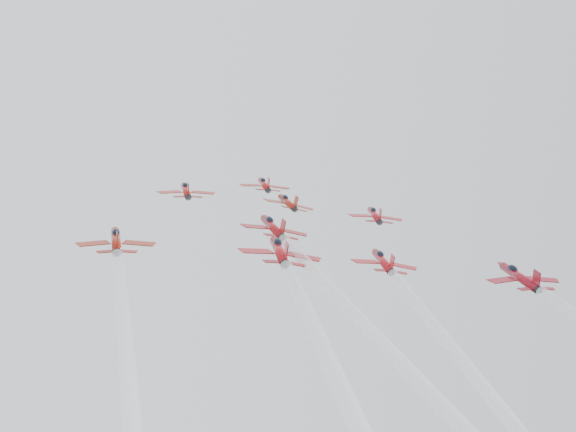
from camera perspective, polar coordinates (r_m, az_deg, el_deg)
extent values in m
cylinder|color=#AF1012|center=(147.02, -1.69, 2.21)|extent=(1.09, 8.35, 7.11)
cone|color=#AF1012|center=(152.88, -2.05, 2.64)|extent=(1.09, 2.37, 2.22)
cone|color=black|center=(141.66, -1.34, 1.78)|extent=(1.09, 1.61, 1.59)
ellipsoid|color=black|center=(149.15, -1.80, 2.56)|extent=(0.99, 2.25, 2.07)
cube|color=#AF1012|center=(145.80, -2.68, 2.25)|extent=(4.02, 2.53, 1.20)
cube|color=#AF1012|center=(146.77, -0.63, 2.01)|extent=(4.02, 2.53, 1.20)
cube|color=#AF1012|center=(142.61, -1.35, 2.34)|extent=(0.12, 2.63, 2.66)
cube|color=#AF1012|center=(142.37, -1.95, 1.92)|extent=(1.93, 1.25, 0.69)
cube|color=#AF1012|center=(142.88, -0.87, 1.80)|extent=(1.93, 1.25, 0.69)
cylinder|color=#B31811|center=(131.16, -7.26, 1.78)|extent=(1.09, 8.34, 7.10)
cone|color=#B31811|center=(137.06, -7.42, 2.28)|extent=(1.09, 2.37, 2.22)
cone|color=black|center=(125.75, -7.11, 1.28)|extent=(1.09, 1.61, 1.59)
ellipsoid|color=black|center=(133.29, -7.30, 2.18)|extent=(0.99, 2.25, 2.07)
cube|color=#B31811|center=(130.19, -8.41, 1.82)|extent=(4.02, 2.53, 1.20)
cube|color=#B31811|center=(130.65, -6.09, 1.56)|extent=(4.02, 2.53, 1.20)
cube|color=#B31811|center=(126.68, -7.07, 1.91)|extent=(0.12, 2.63, 2.66)
cube|color=#B31811|center=(126.60, -7.76, 1.44)|extent=(1.93, 1.25, 0.69)
cube|color=#B31811|center=(126.84, -6.52, 1.30)|extent=(1.93, 1.25, 0.69)
cylinder|color=#9D1E0F|center=(133.46, -0.02, 0.94)|extent=(1.03, 7.86, 6.70)
cone|color=#9D1E0F|center=(138.92, -0.46, 1.44)|extent=(1.03, 2.24, 2.09)
cone|color=black|center=(128.46, 0.41, 0.45)|extent=(1.03, 1.51, 1.50)
ellipsoid|color=black|center=(135.43, -0.16, 1.33)|extent=(0.93, 2.12, 1.95)
cube|color=#9D1E0F|center=(132.24, -1.02, 0.98)|extent=(3.79, 2.39, 1.13)
cube|color=#9D1E0F|center=(133.31, 1.08, 0.74)|extent=(3.79, 2.39, 1.13)
cube|color=#9D1E0F|center=(129.32, 0.39, 1.04)|extent=(0.11, 2.48, 2.51)
cube|color=#9D1E0F|center=(129.07, -0.23, 0.60)|extent=(1.82, 1.18, 0.65)
cube|color=#9D1E0F|center=(129.64, 0.89, 0.48)|extent=(1.82, 1.18, 0.65)
cylinder|color=#B0101A|center=(134.98, 6.20, 0.03)|extent=(1.07, 8.23, 7.01)
cone|color=#B0101A|center=(140.53, 5.50, 0.58)|extent=(1.07, 2.34, 2.19)
cone|color=black|center=(129.92, 6.89, -0.52)|extent=(1.07, 1.59, 1.57)
ellipsoid|color=black|center=(136.98, 5.96, 0.44)|extent=(0.98, 2.22, 2.04)
cube|color=#B0101A|center=(133.45, 5.22, 0.05)|extent=(3.96, 2.50, 1.19)
cube|color=#B0101A|center=(135.13, 7.34, -0.19)|extent=(3.96, 2.50, 1.19)
cube|color=#B0101A|center=(130.78, 6.82, 0.10)|extent=(0.12, 2.59, 2.62)
cube|color=#B0101A|center=(130.38, 6.20, -0.36)|extent=(1.90, 1.23, 0.68)
cube|color=#B0101A|center=(131.27, 7.32, -0.48)|extent=(1.90, 1.23, 0.68)
cylinder|color=#9F0F14|center=(113.56, -1.09, -0.82)|extent=(1.15, 8.86, 7.54)
cone|color=#9F0F14|center=(119.69, -1.61, -0.08)|extent=(1.15, 2.52, 2.36)
cone|color=black|center=(107.95, -0.57, -1.58)|extent=(1.15, 1.71, 1.69)
ellipsoid|color=black|center=(115.76, -1.26, -0.28)|extent=(1.05, 2.39, 2.19)
cube|color=#9F0F14|center=(112.24, -2.44, -0.80)|extent=(4.27, 2.69, 1.28)
cube|color=#9F0F14|center=(113.36, 0.37, -1.10)|extent=(4.27, 2.69, 1.28)
cube|color=#9F0F14|center=(108.87, -0.59, -0.77)|extent=(0.13, 2.79, 2.82)
cube|color=#9F0F14|center=(108.66, -1.43, -1.36)|extent=(2.05, 1.33, 0.73)
cube|color=#9F0F14|center=(109.26, 0.08, -1.52)|extent=(2.05, 1.33, 0.73)
cylinder|color=white|center=(64.35, 7.07, -12.44)|extent=(1.47, 74.05, 60.96)
cylinder|color=#9C1D0E|center=(95.94, -12.13, -1.76)|extent=(1.06, 8.15, 6.94)
cone|color=#9C1D0E|center=(101.64, -12.06, -0.90)|extent=(1.06, 2.32, 2.17)
cone|color=black|center=(90.72, -12.20, -2.64)|extent=(1.06, 1.57, 1.56)
ellipsoid|color=black|center=(97.96, -12.07, -1.15)|extent=(0.97, 2.20, 2.02)
cube|color=#9C1D0E|center=(95.22, -13.70, -1.74)|extent=(3.93, 2.47, 1.18)
cube|color=#9C1D0E|center=(95.26, -10.58, -2.08)|extent=(3.93, 2.47, 1.18)
cube|color=#9C1D0E|center=(91.53, -12.10, -1.75)|extent=(0.12, 2.57, 2.60)
cube|color=#9C1D0E|center=(91.65, -13.02, -2.39)|extent=(1.89, 1.22, 0.67)
cube|color=#9C1D0E|center=(91.67, -11.34, -2.57)|extent=(1.89, 1.22, 0.67)
cylinder|color=#AA1017|center=(100.82, -0.62, -2.54)|extent=(1.23, 9.42, 8.02)
cone|color=#AA1017|center=(107.29, -1.26, -1.56)|extent=(1.23, 2.68, 2.51)
cone|color=black|center=(94.93, 0.04, -3.57)|extent=(1.23, 1.81, 1.80)
ellipsoid|color=black|center=(103.12, -0.82, -1.86)|extent=(1.12, 2.54, 2.33)
cube|color=#AA1017|center=(99.40, -2.23, -2.54)|extent=(4.54, 2.86, 1.36)
cube|color=#AA1017|center=(100.66, 1.13, -2.88)|extent=(4.54, 2.86, 1.36)
cube|color=#AA1017|center=(95.85, 0.01, -2.57)|extent=(0.13, 2.97, 3.00)
cube|color=#AA1017|center=(95.65, -1.00, -3.29)|extent=(2.18, 1.41, 0.78)
cube|color=#AA1017|center=(96.33, 0.82, -3.46)|extent=(2.18, 1.41, 0.78)
cylinder|color=#B31118|center=(104.62, 6.78, -3.26)|extent=(1.02, 7.81, 6.65)
cone|color=#B31118|center=(109.80, 5.90, -2.43)|extent=(1.02, 2.22, 2.08)
cone|color=black|center=(99.91, 7.66, -4.09)|extent=(1.02, 1.50, 1.49)
ellipsoid|color=black|center=(106.46, 6.48, -2.70)|extent=(0.93, 2.10, 1.93)
cube|color=#B31118|center=(103.14, 5.59, -3.28)|extent=(3.76, 2.37, 1.13)
cube|color=#B31118|center=(104.81, 8.18, -3.52)|extent=(3.76, 2.37, 1.13)
cube|color=#B31118|center=(100.64, 7.58, -3.31)|extent=(0.11, 2.46, 2.49)
cube|color=#B31118|center=(100.30, 6.80, -3.88)|extent=(1.81, 1.17, 0.64)
cube|color=#B31118|center=(101.20, 8.18, -4.00)|extent=(1.81, 1.17, 0.64)
cylinder|color=maroon|center=(111.56, 16.16, -4.22)|extent=(1.15, 8.82, 7.51)
cone|color=maroon|center=(117.02, 14.77, -3.31)|extent=(1.15, 2.51, 2.35)
cone|color=black|center=(106.64, 17.56, -5.14)|extent=(1.15, 1.70, 1.69)
ellipsoid|color=black|center=(113.49, 15.67, -3.61)|extent=(1.05, 2.38, 2.19)
cube|color=maroon|center=(109.52, 15.06, -4.27)|extent=(4.25, 2.68, 1.27)
cube|color=maroon|center=(112.26, 17.61, -4.47)|extent=(4.25, 2.68, 1.27)
cube|color=maroon|center=(107.41, 17.39, -4.30)|extent=(0.13, 2.78, 2.81)
cube|color=maroon|center=(106.79, 16.62, -4.92)|extent=(2.04, 1.32, 0.73)
cube|color=maroon|center=(108.25, 17.98, -5.02)|extent=(2.04, 1.32, 0.73)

